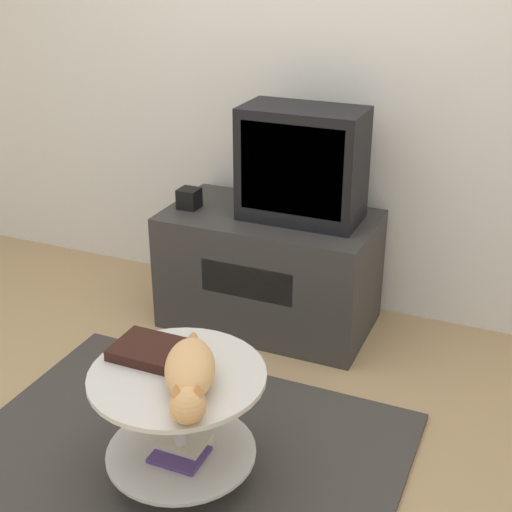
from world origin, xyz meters
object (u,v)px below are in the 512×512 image
at_px(tv, 302,164).
at_px(speaker, 189,198).
at_px(cat, 190,374).
at_px(dvd_box, 150,350).

height_order(tv, speaker, tv).
xyz_separation_m(speaker, cat, (0.65, -1.22, -0.09)).
xyz_separation_m(speaker, dvd_box, (0.42, -1.09, -0.14)).
distance_m(tv, dvd_box, 1.23).
bearing_deg(speaker, dvd_box, -68.80).
distance_m(speaker, cat, 1.38).
relative_size(speaker, dvd_box, 0.40).
relative_size(speaker, cat, 0.20).
bearing_deg(dvd_box, tv, 83.80).
bearing_deg(cat, tv, 158.64).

